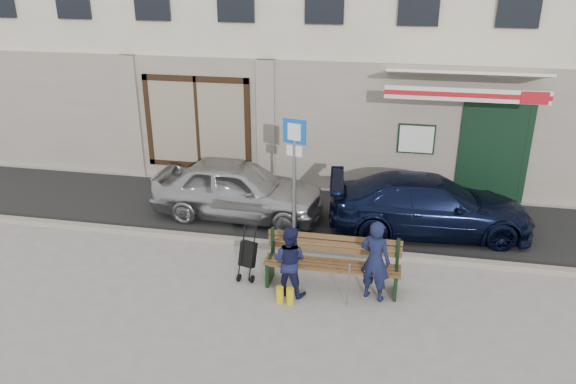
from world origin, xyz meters
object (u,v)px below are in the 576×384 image
(man, at_px, (375,261))
(parking_sign, at_px, (294,162))
(car_navy, at_px, (430,205))
(woman, at_px, (289,261))
(bench, at_px, (329,264))
(car_silver, at_px, (238,189))
(stroller, at_px, (248,255))

(man, bearing_deg, parking_sign, -26.07)
(car_navy, xyz_separation_m, woman, (-2.45, -2.95, 0.02))
(parking_sign, height_order, bench, parking_sign)
(car_silver, relative_size, bench, 1.61)
(parking_sign, bearing_deg, car_navy, 35.46)
(car_silver, xyz_separation_m, car_navy, (4.20, 0.01, -0.04))
(bench, height_order, stroller, stroller)
(woman, height_order, stroller, woman)
(parking_sign, bearing_deg, man, -31.07)
(car_silver, bearing_deg, woman, -147.02)
(parking_sign, height_order, stroller, parking_sign)
(car_silver, xyz_separation_m, parking_sign, (1.47, -1.01, 1.09))
(car_silver, xyz_separation_m, man, (3.20, -2.80, 0.07))
(woman, xyz_separation_m, stroller, (-0.85, 0.39, -0.19))
(stroller, bearing_deg, parking_sign, 86.47)
(car_silver, distance_m, bench, 3.54)
(bench, distance_m, stroller, 1.51)
(car_navy, distance_m, woman, 3.83)
(bench, relative_size, stroller, 2.40)
(parking_sign, relative_size, woman, 2.05)
(car_silver, bearing_deg, car_navy, -87.60)
(car_navy, xyz_separation_m, parking_sign, (-2.73, -1.02, 1.13))
(woman, bearing_deg, car_navy, -118.73)
(car_silver, height_order, stroller, car_silver)
(bench, bearing_deg, woman, -152.67)
(woman, bearing_deg, parking_sign, -70.69)
(car_silver, distance_m, parking_sign, 2.09)
(parking_sign, xyz_separation_m, bench, (0.93, -1.59, -1.29))
(woman, bearing_deg, car_silver, -48.18)
(man, bearing_deg, woman, 25.19)
(car_navy, bearing_deg, woman, 134.28)
(car_navy, bearing_deg, man, 154.43)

